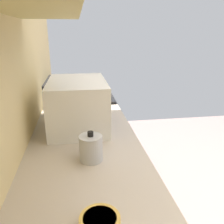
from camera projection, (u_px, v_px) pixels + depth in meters
name	position (u px, v px, depth m)	size (l,w,h in m)	color
oven_range	(83.00, 137.00, 2.43)	(0.60, 0.66, 1.08)	black
microwave	(78.00, 104.00, 1.54)	(0.54, 0.38, 0.31)	white
bowl	(100.00, 223.00, 0.74)	(0.13, 0.13, 0.05)	gold
kettle	(91.00, 148.00, 1.14)	(0.16, 0.12, 0.15)	#B7BABF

